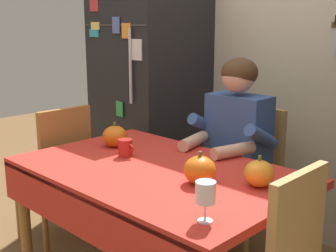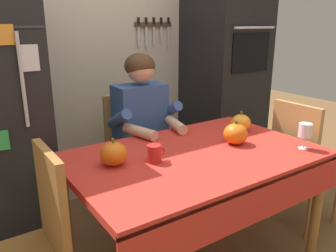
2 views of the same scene
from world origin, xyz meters
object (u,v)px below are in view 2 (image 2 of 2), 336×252
Objects in this scene: chair_left_side at (33,244)px; pumpkin_small at (241,123)px; coffee_mug at (154,153)px; dining_table at (197,168)px; pumpkin_large at (236,134)px; wall_oven at (225,67)px; pumpkin_medium at (114,154)px; chair_right_side at (301,160)px; wine_glass at (305,131)px; seated_person at (145,127)px; chair_behind_person at (133,149)px.

chair_left_side is 1.43m from pumpkin_small.
dining_table is at bearing -8.82° from coffee_mug.
chair_left_side is 6.27× the size of pumpkin_large.
wall_oven is 1.45m from dining_table.
pumpkin_medium reaches higher than pumpkin_small.
pumpkin_small reaches higher than coffee_mug.
coffee_mug is (-1.31, -0.88, -0.26)m from wall_oven.
chair_right_side reaches higher than pumpkin_large.
chair_right_side is 6.47× the size of pumpkin_medium.
wine_glass reaches higher than pumpkin_small.
chair_right_side is 6.27× the size of pumpkin_large.
chair_left_side reaches higher than pumpkin_large.
chair_left_side is 0.70m from coffee_mug.
coffee_mug is at bearing 176.13° from pumpkin_large.
coffee_mug is at bearing 1.96° from chair_left_side.
pumpkin_small is at bearing 2.17° from pumpkin_medium.
seated_person is 0.67m from pumpkin_medium.
dining_table is at bearing -15.43° from pumpkin_medium.
chair_behind_person is 6.08× the size of wine_glass.
chair_right_side is 8.92× the size of coffee_mug.
wall_oven reaches higher than chair_behind_person.
pumpkin_medium is (0.45, 0.11, 0.29)m from chair_left_side.
coffee_mug is at bearing -110.18° from chair_behind_person.
wall_oven is at bearing 41.31° from dining_table.
pumpkin_large is (0.29, 0.00, 0.15)m from dining_table.
chair_right_side is (-0.15, -0.98, -0.54)m from wall_oven.
coffee_mug is (-0.26, 0.04, 0.13)m from dining_table.
pumpkin_large is at bearing 0.51° from dining_table.
pumpkin_small is (-0.06, 0.44, -0.05)m from wine_glass.
seated_person reaches higher than chair_left_side.
pumpkin_medium is (-0.47, -0.67, 0.29)m from chair_behind_person.
wall_oven is at bearing 67.77° from wine_glass.
chair_right_side reaches higher than pumpkin_medium.
wall_oven is 1.69× the size of seated_person.
chair_left_side is at bearing -174.21° from pumpkin_small.
pumpkin_large is 1.06× the size of pumpkin_small.
dining_table is at bearing 176.68° from chair_right_side.
wall_oven is 20.13× the size of coffee_mug.
dining_table is (-1.05, -0.92, -0.39)m from wall_oven.
chair_behind_person reaches higher than dining_table.
pumpkin_medium is (-1.01, 0.40, -0.05)m from wine_glass.
pumpkin_large is at bearing -9.28° from pumpkin_medium.
chair_right_side is 0.68m from pumpkin_large.
wall_oven is 1.12m from seated_person.
wine_glass is (-0.34, -0.23, 0.34)m from chair_right_side.
wall_oven is 14.17× the size of pumpkin_large.
dining_table is at bearing -162.22° from pumpkin_small.
chair_right_side and chair_left_side have the same top height.
wine_glass is at bearing -46.76° from pumpkin_large.
dining_table is 0.65m from wine_glass.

